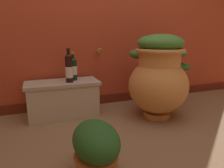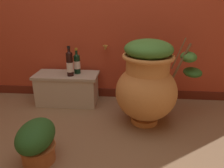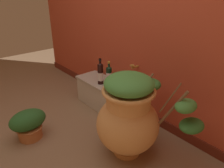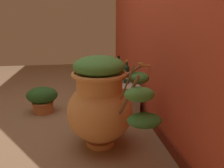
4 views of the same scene
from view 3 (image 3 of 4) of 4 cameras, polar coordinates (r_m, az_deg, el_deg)
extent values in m
plane|color=#896B4C|center=(2.28, -14.07, -16.83)|extent=(7.00, 7.00, 0.00)
cube|color=#B74228|center=(2.46, 9.47, 20.12)|extent=(4.40, 0.20, 2.60)
cube|color=maroon|center=(2.78, 6.25, -6.48)|extent=(4.40, 0.02, 0.11)
cylinder|color=#B28433|center=(2.50, 6.11, 4.52)|extent=(0.02, 0.10, 0.02)
torus|color=#B28433|center=(2.45, 5.33, 4.92)|extent=(0.06, 0.06, 0.01)
cylinder|color=#D68E4C|center=(2.21, 3.90, -16.82)|extent=(0.26, 0.26, 0.05)
ellipsoid|color=#D68E4C|center=(2.02, 4.15, -10.59)|extent=(0.58, 0.58, 0.54)
cylinder|color=#D68E4C|center=(1.88, 4.40, -3.95)|extent=(0.39, 0.39, 0.16)
torus|color=#D68E4C|center=(1.84, 4.47, -1.81)|extent=(0.47, 0.47, 0.04)
cylinder|color=brown|center=(1.80, 15.14, -3.63)|extent=(0.13, 0.08, 0.30)
ellipsoid|color=#428438|center=(1.82, 19.02, -5.52)|extent=(0.16, 0.21, 0.10)
cylinder|color=brown|center=(1.83, 15.87, -6.18)|extent=(0.19, 0.12, 0.35)
ellipsoid|color=#2D6628|center=(1.90, 20.36, -10.28)|extent=(0.18, 0.24, 0.09)
cylinder|color=brown|center=(2.06, 9.42, 0.57)|extent=(0.04, 0.17, 0.13)
ellipsoid|color=#387A33|center=(2.13, 10.36, -0.10)|extent=(0.19, 0.19, 0.11)
ellipsoid|color=#428438|center=(1.82, 4.54, 0.08)|extent=(0.43, 0.43, 0.17)
cube|color=beige|center=(2.87, -2.85, -2.38)|extent=(0.67, 0.32, 0.36)
cube|color=#AEA592|center=(2.80, -2.92, 0.57)|extent=(0.71, 0.34, 0.03)
cylinder|color=black|center=(2.69, -0.81, 2.23)|extent=(0.07, 0.07, 0.20)
cone|color=black|center=(2.64, -0.82, 4.52)|extent=(0.07, 0.07, 0.04)
cylinder|color=black|center=(2.63, -0.83, 5.14)|extent=(0.03, 0.03, 0.09)
cylinder|color=#B7932D|center=(2.62, -0.83, 5.78)|extent=(0.03, 0.03, 0.02)
cylinder|color=silver|center=(2.69, -0.81, 2.23)|extent=(0.07, 0.07, 0.09)
cylinder|color=black|center=(2.66, -3.09, 2.60)|extent=(0.07, 0.07, 0.25)
cone|color=black|center=(2.61, -3.16, 5.44)|extent=(0.07, 0.07, 0.04)
cylinder|color=black|center=(2.61, -3.17, 5.94)|extent=(0.03, 0.03, 0.07)
cylinder|color=black|center=(2.60, -3.18, 6.45)|extent=(0.03, 0.03, 0.02)
cylinder|color=silver|center=(2.67, -3.07, 2.05)|extent=(0.07, 0.07, 0.11)
cylinder|color=#B26638|center=(2.49, -20.90, -11.78)|extent=(0.24, 0.24, 0.14)
torus|color=#A45D33|center=(2.46, -21.11, -10.70)|extent=(0.26, 0.26, 0.02)
ellipsoid|color=#235623|center=(2.41, -21.45, -8.86)|extent=(0.26, 0.37, 0.21)
camera|label=1|loc=(2.40, -48.54, -0.91)|focal=31.99mm
camera|label=2|loc=(1.55, -65.58, -4.00)|focal=34.65mm
camera|label=4|loc=(1.24, 71.89, -12.77)|focal=34.02mm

